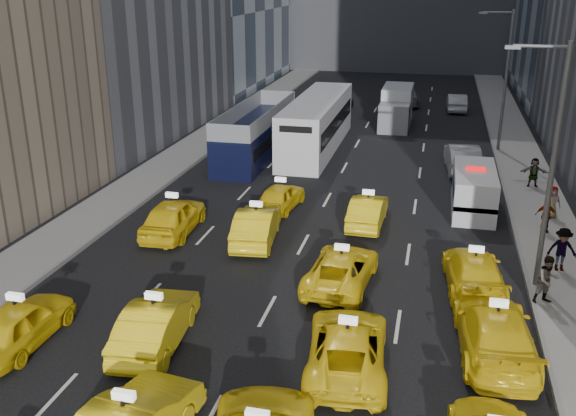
# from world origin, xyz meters

# --- Properties ---
(sidewalk_west) EXTENTS (3.00, 90.00, 0.15)m
(sidewalk_west) POSITION_xyz_m (-10.50, 25.00, 0.07)
(sidewalk_west) COLOR gray
(sidewalk_west) RESTS_ON ground
(sidewalk_east) EXTENTS (3.00, 90.00, 0.15)m
(sidewalk_east) POSITION_xyz_m (10.50, 25.00, 0.07)
(sidewalk_east) COLOR gray
(sidewalk_east) RESTS_ON ground
(curb_west) EXTENTS (0.15, 90.00, 0.18)m
(curb_west) POSITION_xyz_m (-9.05, 25.00, 0.09)
(curb_west) COLOR slate
(curb_west) RESTS_ON ground
(curb_east) EXTENTS (0.15, 90.00, 0.18)m
(curb_east) POSITION_xyz_m (9.05, 25.00, 0.09)
(curb_east) COLOR slate
(curb_east) RESTS_ON ground
(streetlight_near) EXTENTS (2.15, 0.22, 9.00)m
(streetlight_near) POSITION_xyz_m (9.18, 12.00, 4.92)
(streetlight_near) COLOR #595B60
(streetlight_near) RESTS_ON ground
(streetlight_far) EXTENTS (2.15, 0.22, 9.00)m
(streetlight_far) POSITION_xyz_m (9.18, 32.00, 4.92)
(streetlight_far) COLOR #595B60
(streetlight_far) RESTS_ON ground
(taxi_8) EXTENTS (1.75, 4.31, 1.46)m
(taxi_8) POSITION_xyz_m (-7.02, 4.16, 0.73)
(taxi_8) COLOR yellow
(taxi_8) RESTS_ON ground
(taxi_9) EXTENTS (1.98, 4.67, 1.50)m
(taxi_9) POSITION_xyz_m (-2.85, 5.14, 0.75)
(taxi_9) COLOR yellow
(taxi_9) RESTS_ON ground
(taxi_10) EXTENTS (2.80, 5.20, 1.39)m
(taxi_10) POSITION_xyz_m (3.18, 5.24, 0.69)
(taxi_10) COLOR yellow
(taxi_10) RESTS_ON ground
(taxi_11) EXTENTS (2.58, 5.52, 1.56)m
(taxi_11) POSITION_xyz_m (7.48, 6.99, 0.78)
(taxi_11) COLOR yellow
(taxi_11) RESTS_ON ground
(taxi_12) EXTENTS (2.13, 4.79, 1.60)m
(taxi_12) POSITION_xyz_m (-5.96, 13.92, 0.80)
(taxi_12) COLOR yellow
(taxi_12) RESTS_ON ground
(taxi_13) EXTENTS (2.14, 4.78, 1.52)m
(taxi_13) POSITION_xyz_m (-2.06, 13.88, 0.76)
(taxi_13) COLOR yellow
(taxi_13) RESTS_ON ground
(taxi_14) EXTENTS (2.56, 4.93, 1.33)m
(taxi_14) POSITION_xyz_m (2.18, 10.56, 0.66)
(taxi_14) COLOR yellow
(taxi_14) RESTS_ON ground
(taxi_15) EXTENTS (2.44, 5.07, 1.42)m
(taxi_15) POSITION_xyz_m (7.01, 11.30, 0.71)
(taxi_15) COLOR yellow
(taxi_15) RESTS_ON ground
(taxi_16) EXTENTS (2.01, 4.04, 1.32)m
(taxi_16) POSITION_xyz_m (-2.02, 18.10, 0.66)
(taxi_16) COLOR yellow
(taxi_16) RESTS_ON ground
(taxi_17) EXTENTS (1.57, 4.25, 1.39)m
(taxi_17) POSITION_xyz_m (2.43, 16.94, 0.69)
(taxi_17) COLOR yellow
(taxi_17) RESTS_ON ground
(nypd_van) EXTENTS (2.02, 5.17, 2.22)m
(nypd_van) POSITION_xyz_m (7.27, 20.14, 1.00)
(nypd_van) COLOR silver
(nypd_van) RESTS_ON ground
(double_decker) EXTENTS (3.46, 11.30, 3.24)m
(double_decker) POSITION_xyz_m (-5.89, 27.28, 1.60)
(double_decker) COLOR black
(double_decker) RESTS_ON ground
(city_bus) EXTENTS (3.43, 13.21, 3.38)m
(city_bus) POSITION_xyz_m (-2.50, 30.10, 1.68)
(city_bus) COLOR silver
(city_bus) RESTS_ON ground
(box_truck) EXTENTS (2.22, 6.40, 2.92)m
(box_truck) POSITION_xyz_m (2.14, 38.18, 1.43)
(box_truck) COLOR silver
(box_truck) RESTS_ON ground
(misc_car_0) EXTENTS (2.20, 5.15, 1.65)m
(misc_car_0) POSITION_xyz_m (6.88, 26.88, 0.83)
(misc_car_0) COLOR #AAACB2
(misc_car_0) RESTS_ON ground
(misc_car_1) EXTENTS (2.42, 5.18, 1.44)m
(misc_car_1) POSITION_xyz_m (-6.78, 40.51, 0.72)
(misc_car_1) COLOR black
(misc_car_1) RESTS_ON ground
(misc_car_2) EXTENTS (2.37, 5.08, 1.43)m
(misc_car_2) POSITION_xyz_m (2.54, 46.71, 0.72)
(misc_car_2) COLOR gray
(misc_car_2) RESTS_ON ground
(misc_car_3) EXTENTS (1.74, 4.03, 1.35)m
(misc_car_3) POSITION_xyz_m (-2.83, 43.13, 0.68)
(misc_car_3) COLOR black
(misc_car_3) RESTS_ON ground
(misc_car_4) EXTENTS (1.70, 4.47, 1.45)m
(misc_car_4) POSITION_xyz_m (6.75, 45.12, 0.73)
(misc_car_4) COLOR #A8ABB0
(misc_car_4) RESTS_ON ground
(pedestrian_1) EXTENTS (0.98, 0.78, 1.76)m
(pedestrian_1) POSITION_xyz_m (9.43, 10.57, 1.03)
(pedestrian_1) COLOR gray
(pedestrian_1) RESTS_ON sidewalk_east
(pedestrian_2) EXTENTS (1.17, 0.58, 1.76)m
(pedestrian_2) POSITION_xyz_m (10.34, 13.49, 1.03)
(pedestrian_2) COLOR gray
(pedestrian_2) RESTS_ON sidewalk_east
(pedestrian_3) EXTENTS (0.91, 0.41, 1.55)m
(pedestrian_3) POSITION_xyz_m (10.29, 17.55, 0.92)
(pedestrian_3) COLOR gray
(pedestrian_3) RESTS_ON sidewalk_east
(pedestrian_4) EXTENTS (0.79, 0.50, 1.53)m
(pedestrian_4) POSITION_xyz_m (10.86, 19.59, 0.91)
(pedestrian_4) COLOR gray
(pedestrian_4) RESTS_ON sidewalk_east
(pedestrian_5) EXTENTS (1.48, 0.46, 1.58)m
(pedestrian_5) POSITION_xyz_m (10.57, 24.33, 0.94)
(pedestrian_5) COLOR gray
(pedestrian_5) RESTS_ON sidewalk_east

